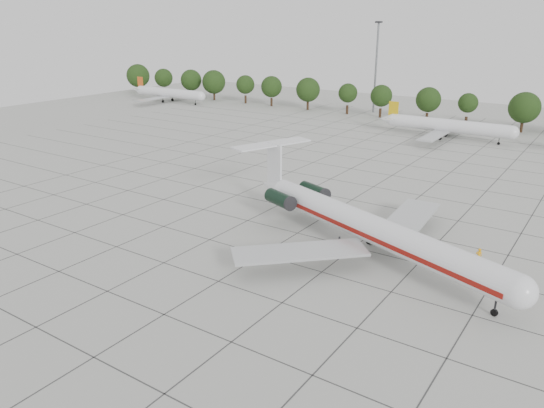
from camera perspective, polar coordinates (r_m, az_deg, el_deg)
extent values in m
plane|color=#B3B3AB|center=(68.54, 2.76, -3.15)|extent=(260.00, 260.00, 0.00)
cube|color=#383838|center=(80.94, 8.30, 0.26)|extent=(170.00, 170.00, 0.02)
cylinder|color=silver|center=(61.53, 10.93, -2.74)|extent=(34.17, 15.59, 3.24)
sphere|color=silver|center=(52.15, 25.04, -8.52)|extent=(3.24, 3.24, 3.24)
cone|color=silver|center=(75.90, 0.05, 1.90)|extent=(5.74, 4.77, 3.24)
cube|color=maroon|center=(62.74, 11.96, -2.61)|extent=(32.12, 12.27, 0.54)
cube|color=maroon|center=(60.52, 9.83, -3.30)|extent=(32.12, 12.27, 0.54)
cube|color=#B7BABC|center=(69.72, 14.51, -1.51)|extent=(5.57, 15.01, 0.29)
cube|color=#B7BABC|center=(58.19, 2.99, -5.14)|extent=(13.70, 13.49, 0.29)
cube|color=black|center=(72.63, 4.15, 1.27)|extent=(2.47, 1.96, 0.25)
cylinder|color=black|center=(73.05, 4.57, 1.37)|extent=(5.07, 3.42, 1.86)
cube|color=black|center=(70.04, 1.35, 0.63)|extent=(2.47, 1.96, 0.25)
cylinder|color=black|center=(69.66, 0.89, 0.53)|extent=(5.07, 3.42, 1.86)
cube|color=silver|center=(74.55, 0.27, 4.32)|extent=(3.03, 1.37, 5.89)
cube|color=silver|center=(74.43, -0.04, 6.48)|extent=(6.94, 12.05, 0.22)
cylinder|color=black|center=(54.11, 22.87, -10.17)|extent=(0.25, 0.25, 1.86)
cylinder|color=black|center=(54.38, 22.79, -10.72)|extent=(0.74, 0.50, 0.69)
cylinder|color=black|center=(65.93, 10.54, -3.21)|extent=(0.30, 0.30, 1.77)
cylinder|color=black|center=(66.23, 10.50, -3.84)|extent=(1.13, 0.90, 0.98)
cylinder|color=black|center=(62.62, 7.24, -4.27)|extent=(0.30, 0.30, 1.77)
cylinder|color=black|center=(62.93, 7.21, -4.93)|extent=(1.13, 0.90, 0.98)
imported|color=orange|center=(64.28, 21.35, -5.22)|extent=(0.81, 0.69, 1.87)
cylinder|color=silver|center=(181.06, -10.98, 11.65)|extent=(27.20, 3.00, 3.00)
cube|color=#B7BABC|center=(181.92, -11.18, 11.29)|extent=(3.50, 27.20, 0.25)
cube|color=#C34B14|center=(190.40, -13.99, 12.59)|extent=(2.40, 0.25, 3.60)
cylinder|color=black|center=(183.66, -10.66, 10.96)|extent=(0.80, 0.45, 0.80)
cylinder|color=black|center=(180.58, -11.65, 10.75)|extent=(0.80, 0.45, 0.80)
cylinder|color=silver|center=(128.76, 18.46, 7.99)|extent=(27.20, 3.00, 3.00)
cube|color=#B7BABC|center=(129.24, 17.97, 7.54)|extent=(3.50, 27.20, 0.25)
cube|color=gold|center=(132.47, 12.94, 9.93)|extent=(2.40, 0.25, 3.60)
cylinder|color=black|center=(131.59, 18.19, 7.09)|extent=(0.80, 0.45, 0.80)
cylinder|color=black|center=(127.44, 17.62, 6.77)|extent=(0.80, 0.45, 0.80)
cylinder|color=#332114|center=(209.15, -14.10, 11.94)|extent=(0.70, 0.70, 2.50)
sphere|color=black|center=(208.64, -14.21, 13.23)|extent=(8.44, 8.44, 8.44)
cylinder|color=#332114|center=(199.64, -11.49, 11.80)|extent=(0.70, 0.70, 2.50)
sphere|color=black|center=(199.10, -11.58, 13.16)|extent=(6.44, 6.44, 6.44)
cylinder|color=#332114|center=(190.56, -8.62, 11.62)|extent=(0.70, 0.70, 2.50)
sphere|color=black|center=(190.00, -8.70, 13.04)|extent=(7.14, 7.14, 7.14)
cylinder|color=#332114|center=(183.90, -6.22, 11.45)|extent=(0.70, 0.70, 2.50)
sphere|color=black|center=(183.31, -6.28, 12.92)|extent=(7.79, 7.79, 7.79)
cylinder|color=#332114|center=(175.76, -2.86, 11.17)|extent=(0.70, 0.70, 2.50)
sphere|color=black|center=(175.15, -2.89, 12.71)|extent=(5.94, 5.94, 5.94)
cylinder|color=#332114|center=(169.92, -0.05, 10.91)|extent=(0.70, 0.70, 2.50)
sphere|color=black|center=(169.29, -0.05, 12.50)|extent=(6.57, 6.57, 6.57)
cylinder|color=#332114|center=(162.99, 3.86, 10.51)|extent=(0.70, 0.70, 2.50)
sphere|color=black|center=(162.33, 3.90, 12.17)|extent=(7.15, 7.15, 7.15)
cylinder|color=#332114|center=(156.86, 8.08, 10.02)|extent=(0.70, 0.70, 2.50)
sphere|color=black|center=(156.17, 8.17, 11.73)|extent=(5.43, 5.43, 5.43)
cylinder|color=#332114|center=(152.74, 11.56, 9.57)|extent=(0.70, 0.70, 2.50)
sphere|color=black|center=(152.04, 11.68, 11.33)|extent=(5.99, 5.99, 5.99)
cylinder|color=#332114|center=(148.28, 16.30, 8.90)|extent=(0.70, 0.70, 2.50)
sphere|color=black|center=(147.55, 16.47, 10.71)|extent=(6.50, 6.50, 6.50)
cylinder|color=#332114|center=(145.56, 20.13, 8.32)|extent=(0.70, 0.70, 2.50)
sphere|color=black|center=(144.82, 20.34, 10.16)|extent=(4.93, 4.93, 4.93)
cylinder|color=#332114|center=(143.04, 25.25, 7.48)|extent=(0.70, 0.70, 2.50)
sphere|color=black|center=(142.29, 25.52, 9.34)|extent=(7.40, 7.40, 7.40)
cylinder|color=slate|center=(159.71, 11.11, 14.09)|extent=(0.56, 0.56, 25.00)
cube|color=black|center=(159.13, 11.41, 18.64)|extent=(1.60, 1.60, 0.50)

